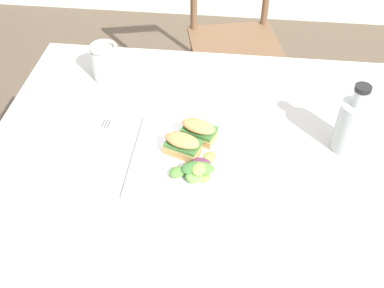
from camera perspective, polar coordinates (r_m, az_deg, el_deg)
The scene contains 11 objects.
ground_plane at distance 1.82m, azimuth 5.81°, elevation -16.60°, with size 8.16×8.16×0.00m, color brown.
dining_table at distance 1.29m, azimuth 1.19°, elevation -4.92°, with size 1.12×0.92×0.74m.
chair_wooden_far at distance 2.20m, azimuth 5.19°, elevation 12.44°, with size 0.48×0.48×0.87m.
plate_lunch at distance 1.16m, azimuth -0.22°, elevation -1.88°, with size 0.29×0.29×0.01m, color white.
sandwich_half_front at distance 1.15m, azimuth -1.16°, elevation -0.08°, with size 0.10×0.08×0.06m.
sandwich_half_back at distance 1.19m, azimuth 0.83°, elevation 1.66°, with size 0.10×0.08×0.06m.
salad_mixed_greens at distance 1.11m, azimuth 0.55°, elevation -3.06°, with size 0.12×0.13×0.03m.
napkin_folded at distance 1.23m, azimuth -11.42°, elevation -0.01°, with size 0.10×0.21×0.00m, color silver.
fork_on_napkin at distance 1.24m, azimuth -11.21°, elevation 0.65°, with size 0.03×0.19×0.00m.
bottle_cold_brew at distance 1.22m, azimuth 18.85°, elevation 1.90°, with size 0.08×0.08×0.19m.
mason_jar_iced_tea at distance 1.44m, azimuth -10.53°, elevation 9.65°, with size 0.08×0.08×0.11m.
Camera 1 is at (-0.07, -0.92, 1.57)m, focal length 43.65 mm.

